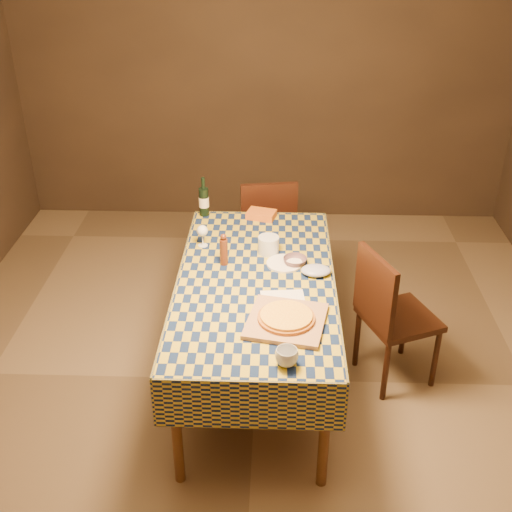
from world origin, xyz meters
name	(u,v)px	position (x,y,z in m)	size (l,w,h in m)	color
room	(256,189)	(0.00, 0.00, 1.35)	(5.00, 5.10, 2.70)	brown
dining_table	(256,290)	(0.00, 0.00, 0.69)	(0.94, 1.84, 0.77)	brown
cutting_board	(286,321)	(0.18, -0.44, 0.78)	(0.40, 0.40, 0.03)	#AA774F
pizza	(286,317)	(0.18, -0.44, 0.81)	(0.41, 0.41, 0.03)	#A25B1B
pepper_mill	(224,250)	(-0.20, 0.17, 0.87)	(0.06, 0.06, 0.21)	#512513
bowl	(295,261)	(0.24, 0.18, 0.79)	(0.15, 0.15, 0.05)	#5F4550
wine_glass	(202,231)	(-0.36, 0.40, 0.87)	(0.07, 0.07, 0.15)	white
wine_bottle	(204,201)	(-0.40, 0.86, 0.88)	(0.08, 0.08, 0.28)	black
deli_tub	(269,245)	(0.07, 0.33, 0.83)	(0.13, 0.13, 0.11)	silver
takeout_container	(261,214)	(0.01, 0.83, 0.79)	(0.19, 0.14, 0.05)	#CF641B
white_plate	(284,263)	(0.17, 0.18, 0.78)	(0.22, 0.22, 0.01)	white
tumbler	(287,357)	(0.18, -0.79, 0.81)	(0.11, 0.11, 0.09)	silver
flour_patch	(283,299)	(0.16, -0.21, 0.77)	(0.25, 0.19, 0.00)	white
flour_bag	(316,270)	(0.36, 0.07, 0.80)	(0.18, 0.14, 0.05)	#A5ABD3
chair_far	(267,227)	(0.05, 1.18, 0.52)	(0.48, 0.48, 0.93)	black
chair_right	(389,311)	(0.82, 0.05, 0.52)	(0.56, 0.55, 0.93)	black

